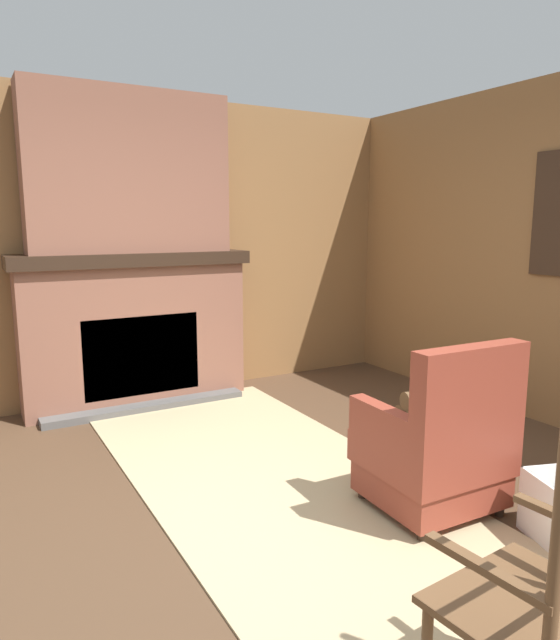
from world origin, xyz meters
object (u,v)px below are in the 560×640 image
object	(u,v)px
armchair	(438,450)
oil_lamp_vase	(69,243)
rocking_chair	(542,611)
storage_case	(176,243)
decorative_plate_on_mantel	(116,238)
firewood_stack	(433,411)

from	to	relation	value
armchair	oil_lamp_vase	xyz separation A→B (m)	(-2.76, -1.39, 1.06)
rocking_chair	oil_lamp_vase	world-z (taller)	oil_lamp_vase
storage_case	decorative_plate_on_mantel	world-z (taller)	decorative_plate_on_mantel
rocking_chair	storage_case	world-z (taller)	storage_case
rocking_chair	firewood_stack	size ratio (longest dim) A/B	2.62
armchair	firewood_stack	distance (m)	1.38
storage_case	rocking_chair	bearing A→B (deg)	-4.29
firewood_stack	oil_lamp_vase	bearing A→B (deg)	-127.43
armchair	firewood_stack	xyz separation A→B (m)	(-0.98, 0.94, -0.23)
armchair	oil_lamp_vase	distance (m)	3.27
oil_lamp_vase	rocking_chair	bearing A→B (deg)	8.83
rocking_chair	oil_lamp_vase	xyz separation A→B (m)	(-3.96, -0.61, 0.97)
oil_lamp_vase	decorative_plate_on_mantel	size ratio (longest dim) A/B	0.95
firewood_stack	armchair	bearing A→B (deg)	-43.75
storage_case	decorative_plate_on_mantel	size ratio (longest dim) A/B	0.96
rocking_chair	decorative_plate_on_mantel	xyz separation A→B (m)	(-3.98, -0.23, 1.01)
oil_lamp_vase	storage_case	xyz separation A→B (m)	(0.00, 0.91, -0.02)
firewood_stack	decorative_plate_on_mantel	world-z (taller)	decorative_plate_on_mantel
firewood_stack	storage_case	xyz separation A→B (m)	(-1.78, -1.42, 1.27)
oil_lamp_vase	storage_case	world-z (taller)	oil_lamp_vase
oil_lamp_vase	decorative_plate_on_mantel	distance (m)	0.39
armchair	rocking_chair	world-z (taller)	rocking_chair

